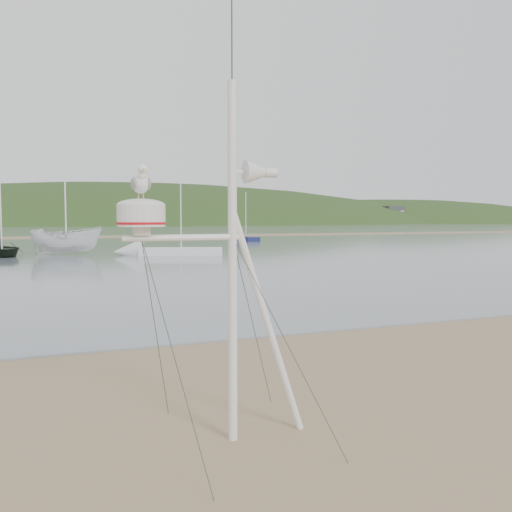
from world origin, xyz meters
name	(u,v)px	position (x,y,z in m)	size (l,w,h in m)	color
ground	(98,431)	(0.00, 0.00, 0.00)	(560.00, 560.00, 0.00)	#876D4E
water	(43,229)	(0.00, 132.00, 0.02)	(560.00, 256.00, 0.04)	slate
sandbar	(46,237)	(0.00, 70.00, 0.07)	(560.00, 7.00, 0.07)	#876D4E
hill_ridge	(90,270)	(18.52, 235.00, -19.70)	(620.00, 180.00, 80.00)	#213716
far_cottages	(51,214)	(3.00, 196.00, 4.00)	(294.40, 6.30, 8.00)	silver
mast_rig	(229,339)	(1.39, -0.91, 1.22)	(2.23, 2.38, 5.04)	white
boat_dark	(1,223)	(-3.05, 33.36, 2.29)	(3.22, 0.93, 4.51)	black
boat_white	(66,218)	(1.08, 33.85, 2.58)	(1.91, 1.96, 5.08)	silver
sailboat_blue_far	(241,238)	(20.79, 51.70, 0.30)	(1.76, 6.03, 5.96)	#141A48
sailboat_white_near	(152,251)	(6.55, 30.84, 0.30)	(7.71, 3.95, 7.44)	silver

